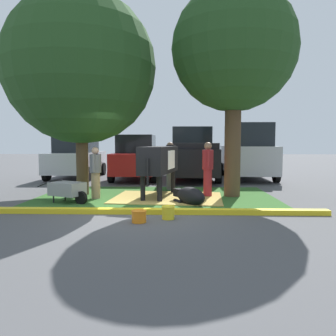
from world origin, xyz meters
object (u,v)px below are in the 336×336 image
Objects in this scene: person_handler at (96,171)px; sedan_blue at (137,158)px; shade_tree_right at (234,50)px; bucket_orange at (139,216)px; wheelbarrow at (68,189)px; bucket_yellow at (168,212)px; sedan_silver at (77,157)px; shade_tree_left at (80,68)px; suv_dark_grey at (247,151)px; calf_lying at (190,196)px; person_visitor_near at (170,164)px; pickup_truck_black at (192,155)px; cow_holstein at (160,160)px; person_visitor_far at (208,168)px.

person_handler is 0.35× the size of sedan_blue.
shade_tree_right reaches higher than bucket_orange.
bucket_orange is (2.24, -2.19, -0.25)m from wheelbarrow.
bucket_yellow is 0.07× the size of sedan_silver.
shade_tree_left is 8.47m from suv_dark_grey.
person_visitor_near is (-0.61, 2.76, 0.68)m from calf_lying.
wheelbarrow is at bearing -130.92° from person_handler.
sedan_blue is (-2.23, 6.33, 0.75)m from calf_lying.
pickup_truck_black is (0.32, 6.56, 0.88)m from calf_lying.
bucket_orange is 9.68m from sedan_silver.
sedan_blue is at bearing -7.76° from sedan_silver.
pickup_truck_black is (3.70, 5.00, -2.88)m from shade_tree_left.
cow_holstein is at bearing -75.09° from sedan_blue.
person_handler is at bearing 163.19° from calf_lying.
shade_tree_right is at bearing 46.40° from calf_lying.
person_visitor_near reaches higher than bucket_orange.
wheelbarrow is at bearing -90.17° from shade_tree_left.
pickup_truck_black is at bearing 84.08° from bucket_yellow.
calf_lying is at bearing -24.82° from shade_tree_left.
calf_lying is at bearing -133.60° from shade_tree_right.
person_handler is at bearing 49.08° from wheelbarrow.
pickup_truck_black is at bearing 87.17° from calf_lying.
shade_tree_left is 3.80m from cow_holstein.
sedan_blue is (-1.63, 3.57, 0.07)m from person_visitor_near.
person_handler is 5.22× the size of bucket_yellow.
sedan_blue is 0.81× the size of pickup_truck_black.
shade_tree_right reaches higher than wheelbarrow.
person_handler is 5.53m from sedan_blue.
shade_tree_right is 2.07× the size of cow_holstein.
person_visitor_far is at bearing -51.72° from person_visitor_near.
person_handler is 2.90m from person_visitor_near.
pickup_truck_black reaches higher than bucket_orange.
cow_holstein is at bearing -175.94° from shade_tree_right.
shade_tree_left reaches higher than sedan_blue.
person_visitor_near is 1.92m from person_visitor_far.
suv_dark_grey is at bearing 73.94° from shade_tree_right.
bucket_yellow is (-1.89, -3.15, -4.32)m from shade_tree_right.
sedan_silver is at bearing 172.24° from sedan_blue.
bucket_orange is 8.50m from sedan_blue.
sedan_silver is 0.81× the size of pickup_truck_black.
shade_tree_left is at bearing 155.18° from calf_lying.
bucket_orange is 0.07× the size of sedan_silver.
cow_holstein is 9.44× the size of bucket_orange.
person_handler is at bearing -171.92° from shade_tree_right.
suv_dark_grey reaches higher than sedan_blue.
bucket_yellow is at bearing -48.82° from person_handler.
shade_tree_right is 6.23m from pickup_truck_black.
shade_tree_right is 5.54m from person_handler.
person_visitor_far is (-0.77, -0.17, -3.56)m from shade_tree_right.
suv_dark_grey is (3.73, 5.35, 0.13)m from cow_holstein.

